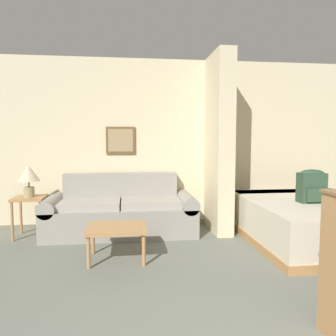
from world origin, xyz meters
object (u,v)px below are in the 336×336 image
table_lamp (29,175)px  coffee_table (117,231)px  couch (121,212)px  backpack (312,186)px  bed (315,220)px

table_lamp → coffee_table: bearing=-40.0°
couch → coffee_table: 1.07m
table_lamp → backpack: size_ratio=1.04×
coffee_table → couch: bearing=88.8°
couch → coffee_table: bearing=-91.2°
bed → backpack: size_ratio=4.92×
backpack → coffee_table: bearing=-174.3°
coffee_table → backpack: 2.52m
couch → backpack: (2.45, -0.82, 0.46)m
coffee_table → backpack: size_ratio=1.55×
couch → backpack: bearing=-18.5°
table_lamp → bed: bearing=-9.4°
coffee_table → bed: size_ratio=0.31×
bed → backpack: bearing=-136.5°
couch → bed: (2.61, -0.67, -0.03)m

